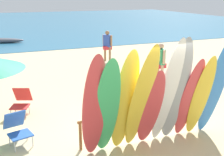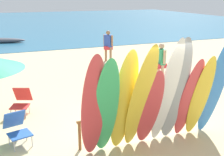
{
  "view_description": "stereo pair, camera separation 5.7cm",
  "coord_description": "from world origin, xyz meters",
  "px_view_note": "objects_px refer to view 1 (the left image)",
  "views": [
    {
      "loc": [
        -3.21,
        -5.74,
        3.47
      ],
      "look_at": [
        0.0,
        2.23,
        0.94
      ],
      "focal_mm": 46.02,
      "sensor_mm": 36.0,
      "label": 1
    },
    {
      "loc": [
        -3.16,
        -5.76,
        3.47
      ],
      "look_at": [
        0.0,
        2.23,
        0.94
      ],
      "focal_mm": 46.02,
      "sensor_mm": 36.0,
      "label": 2
    }
  ],
  "objects_px": {
    "surfboard_red_0": "(94,109)",
    "surfboard_grey_6": "(176,91)",
    "surfboard_yellow_2": "(125,103)",
    "surfboard_rack": "(146,116)",
    "beachgoer_near_rack": "(160,60)",
    "surfboard_red_7": "(189,99)",
    "surfboard_green_1": "(107,109)",
    "beach_chair_blue": "(17,127)",
    "beachgoer_midbeach": "(107,44)",
    "surfboard_red_4": "(151,109)",
    "beach_chair_red": "(21,100)",
    "surfboard_blue_9": "(215,87)",
    "surfboard_white_5": "(168,93)",
    "surfboard_yellow_3": "(141,100)",
    "surfboard_yellow_8": "(201,97)"
  },
  "relations": [
    {
      "from": "surfboard_rack",
      "to": "surfboard_grey_6",
      "type": "bearing_deg",
      "value": -48.72
    },
    {
      "from": "surfboard_green_1",
      "to": "surfboard_grey_6",
      "type": "distance_m",
      "value": 1.73
    },
    {
      "from": "surfboard_yellow_3",
      "to": "beachgoer_near_rack",
      "type": "xyz_separation_m",
      "value": [
        3.19,
        4.45,
        -0.36
      ]
    },
    {
      "from": "surfboard_green_1",
      "to": "surfboard_red_7",
      "type": "xyz_separation_m",
      "value": [
        2.13,
        0.1,
        -0.12
      ]
    },
    {
      "from": "surfboard_white_5",
      "to": "surfboard_red_4",
      "type": "bearing_deg",
      "value": 166.22
    },
    {
      "from": "surfboard_green_1",
      "to": "surfboard_yellow_2",
      "type": "relative_size",
      "value": 0.98
    },
    {
      "from": "surfboard_grey_6",
      "to": "beachgoer_midbeach",
      "type": "height_order",
      "value": "surfboard_grey_6"
    },
    {
      "from": "beachgoer_near_rack",
      "to": "surfboard_grey_6",
      "type": "bearing_deg",
      "value": 154.85
    },
    {
      "from": "surfboard_yellow_3",
      "to": "surfboard_yellow_8",
      "type": "bearing_deg",
      "value": -3.05
    },
    {
      "from": "surfboard_grey_6",
      "to": "beach_chair_blue",
      "type": "height_order",
      "value": "surfboard_grey_6"
    },
    {
      "from": "surfboard_yellow_2",
      "to": "beachgoer_near_rack",
      "type": "xyz_separation_m",
      "value": [
        3.53,
        4.34,
        -0.3
      ]
    },
    {
      "from": "surfboard_yellow_3",
      "to": "surfboard_green_1",
      "type": "bearing_deg",
      "value": 171.7
    },
    {
      "from": "beach_chair_red",
      "to": "beach_chair_blue",
      "type": "distance_m",
      "value": 1.83
    },
    {
      "from": "surfboard_red_0",
      "to": "beachgoer_near_rack",
      "type": "height_order",
      "value": "surfboard_red_0"
    },
    {
      "from": "surfboard_rack",
      "to": "surfboard_red_7",
      "type": "height_order",
      "value": "surfboard_red_7"
    },
    {
      "from": "surfboard_grey_6",
      "to": "surfboard_red_7",
      "type": "xyz_separation_m",
      "value": [
        0.41,
        0.04,
        -0.26
      ]
    },
    {
      "from": "surfboard_blue_9",
      "to": "surfboard_grey_6",
      "type": "bearing_deg",
      "value": 177.43
    },
    {
      "from": "surfboard_rack",
      "to": "surfboard_yellow_2",
      "type": "xyz_separation_m",
      "value": [
        -0.82,
        -0.53,
        0.65
      ]
    },
    {
      "from": "surfboard_red_0",
      "to": "surfboard_grey_6",
      "type": "distance_m",
      "value": 2.0
    },
    {
      "from": "surfboard_yellow_2",
      "to": "beach_chair_blue",
      "type": "distance_m",
      "value": 2.7
    },
    {
      "from": "surfboard_green_1",
      "to": "beach_chair_blue",
      "type": "distance_m",
      "value": 2.39
    },
    {
      "from": "surfboard_red_0",
      "to": "surfboard_rack",
      "type": "bearing_deg",
      "value": 24.4
    },
    {
      "from": "beach_chair_blue",
      "to": "beachgoer_near_rack",
      "type": "bearing_deg",
      "value": 12.84
    },
    {
      "from": "surfboard_blue_9",
      "to": "beach_chair_red",
      "type": "height_order",
      "value": "surfboard_blue_9"
    },
    {
      "from": "surfboard_red_4",
      "to": "surfboard_yellow_3",
      "type": "bearing_deg",
      "value": -158.44
    },
    {
      "from": "surfboard_grey_6",
      "to": "surfboard_red_4",
      "type": "bearing_deg",
      "value": -176.31
    },
    {
      "from": "surfboard_yellow_8",
      "to": "surfboard_green_1",
      "type": "bearing_deg",
      "value": -175.9
    },
    {
      "from": "surfboard_red_7",
      "to": "beach_chair_red",
      "type": "relative_size",
      "value": 2.55
    },
    {
      "from": "surfboard_yellow_8",
      "to": "surfboard_yellow_3",
      "type": "bearing_deg",
      "value": -174.22
    },
    {
      "from": "surfboard_yellow_3",
      "to": "surfboard_blue_9",
      "type": "relative_size",
      "value": 1.01
    },
    {
      "from": "surfboard_yellow_3",
      "to": "beach_chair_red",
      "type": "xyz_separation_m",
      "value": [
        -2.25,
        3.31,
        -0.87
      ]
    },
    {
      "from": "beach_chair_red",
      "to": "beachgoer_midbeach",
      "type": "bearing_deg",
      "value": 70.13
    },
    {
      "from": "beachgoer_midbeach",
      "to": "surfboard_red_4",
      "type": "bearing_deg",
      "value": -45.03
    },
    {
      "from": "surfboard_white_5",
      "to": "surfboard_grey_6",
      "type": "height_order",
      "value": "surfboard_white_5"
    },
    {
      "from": "beachgoer_midbeach",
      "to": "beach_chair_red",
      "type": "height_order",
      "value": "beachgoer_midbeach"
    },
    {
      "from": "surfboard_red_0",
      "to": "surfboard_yellow_2",
      "type": "height_order",
      "value": "surfboard_yellow_2"
    },
    {
      "from": "beach_chair_blue",
      "to": "surfboard_blue_9",
      "type": "bearing_deg",
      "value": -32.66
    },
    {
      "from": "surfboard_rack",
      "to": "surfboard_red_7",
      "type": "xyz_separation_m",
      "value": [
        0.88,
        -0.5,
        0.48
      ]
    },
    {
      "from": "surfboard_red_4",
      "to": "surfboard_white_5",
      "type": "height_order",
      "value": "surfboard_white_5"
    },
    {
      "from": "beach_chair_blue",
      "to": "surfboard_white_5",
      "type": "bearing_deg",
      "value": -38.88
    },
    {
      "from": "surfboard_yellow_2",
      "to": "surfboard_red_4",
      "type": "relative_size",
      "value": 1.23
    },
    {
      "from": "beach_chair_red",
      "to": "surfboard_red_0",
      "type": "bearing_deg",
      "value": -48.18
    },
    {
      "from": "surfboard_white_5",
      "to": "surfboard_yellow_8",
      "type": "height_order",
      "value": "surfboard_white_5"
    },
    {
      "from": "surfboard_red_0",
      "to": "surfboard_yellow_2",
      "type": "distance_m",
      "value": 0.7
    },
    {
      "from": "surfboard_red_4",
      "to": "surfboard_grey_6",
      "type": "bearing_deg",
      "value": -1.36
    },
    {
      "from": "surfboard_red_0",
      "to": "surfboard_red_7",
      "type": "bearing_deg",
      "value": 5.35
    },
    {
      "from": "surfboard_green_1",
      "to": "surfboard_blue_9",
      "type": "height_order",
      "value": "surfboard_blue_9"
    },
    {
      "from": "surfboard_yellow_2",
      "to": "beachgoer_near_rack",
      "type": "bearing_deg",
      "value": 48.02
    },
    {
      "from": "surfboard_grey_6",
      "to": "surfboard_blue_9",
      "type": "bearing_deg",
      "value": 1.77
    },
    {
      "from": "surfboard_yellow_2",
      "to": "beach_chair_blue",
      "type": "height_order",
      "value": "surfboard_yellow_2"
    }
  ]
}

